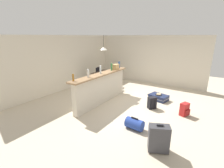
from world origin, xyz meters
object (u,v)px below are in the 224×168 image
Objects in this scene: pendant_lamp at (104,49)px; suitcase_flat_navy at (158,97)px; bottle_green at (112,67)px; grocery_bag at (116,67)px; bottle_white at (88,73)px; suitcase_upright_charcoal at (159,138)px; duffel_bag_blue at (134,124)px; dining_chair_near_partition at (112,79)px; bottle_blue at (119,65)px; backpack_red at (185,110)px; bottle_clear at (100,70)px; bottle_amber at (73,78)px; book_stack at (159,94)px; dining_table at (104,74)px; dining_chair_far_side at (97,75)px; backpack_black at (152,103)px.

pendant_lamp is 0.82× the size of suitcase_flat_navy.
grocery_bag is at bearing -12.56° from bottle_green.
bottle_white reaches higher than suitcase_flat_navy.
duffel_bag_blue is at bearing 57.48° from suitcase_upright_charcoal.
pendant_lamp is at bearing 48.74° from bottle_green.
bottle_green is at bearing -148.34° from dining_chair_near_partition.
bottle_blue is at bearing 39.83° from duffel_bag_blue.
backpack_red is at bearing -95.82° from grocery_bag.
pendant_lamp reaches higher than bottle_clear.
bottle_amber is at bearing 177.26° from bottle_clear.
grocery_bag is 0.39× the size of suitcase_upright_charcoal.
bottle_blue is at bearing -2.54° from bottle_amber.
grocery_bag is 1.48m from pendant_lamp.
suitcase_flat_navy is at bearing -71.71° from grocery_bag.
bottle_green and bottle_blue have the same top height.
book_stack is at bearing -33.98° from bottle_amber.
bottle_white is at bearing 140.01° from book_stack.
dining_table is 4.12m from backpack_red.
bottle_green is 3.04m from backpack_red.
dining_chair_far_side is 1.87× the size of duffel_bag_blue.
bottle_clear is 0.40× the size of pendant_lamp.
bottle_white reaches higher than dining_chair_near_partition.
backpack_red is (1.90, -2.93, -1.05)m from bottle_amber.
dining_chair_far_side is 1.52m from pendant_lamp.
backpack_black is (1.23, -1.82, -1.07)m from bottle_white.
dining_table is at bearing 56.26° from grocery_bag.
backpack_black is at bearing -110.86° from bottle_blue.
bottle_clear reaches higher than dining_chair_far_side.
backpack_red is at bearing -102.12° from bottle_blue.
dining_chair_near_partition is at bearing 86.42° from book_stack.
duffel_bag_blue is at bearing -131.64° from bottle_green.
dining_chair_far_side is at bearing 63.10° from grocery_bag.
dining_chair_far_side reaches higher than book_stack.
dining_table is 4.00m from duffel_bag_blue.
duffel_bag_blue is (-0.96, -1.88, -1.13)m from bottle_clear.
backpack_black is 0.85× the size of duffel_bag_blue.
bottle_green is at bearing 48.36° from duffel_bag_blue.
bottle_green is 3.57m from suitcase_upright_charcoal.
dining_chair_far_side is at bearing 70.44° from backpack_black.
bottle_amber is 3.12m from pendant_lamp.
suitcase_upright_charcoal is (-3.11, -3.74, -1.57)m from pendant_lamp.
suitcase_upright_charcoal is (-3.28, -4.35, -0.19)m from dining_chair_far_side.
grocery_bag reaches higher than duffel_bag_blue.
bottle_clear is at bearing 61.16° from suitcase_upright_charcoal.
bottle_green reaches higher than backpack_red.
bottle_blue is at bearing 6.80° from grocery_bag.
bottle_white is 3.33m from backpack_red.
suitcase_upright_charcoal is at bearing -106.86° from bottle_white.
book_stack is (0.76, -1.73, -1.03)m from bottle_green.
dining_chair_near_partition is at bearing 58.60° from bottle_blue.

